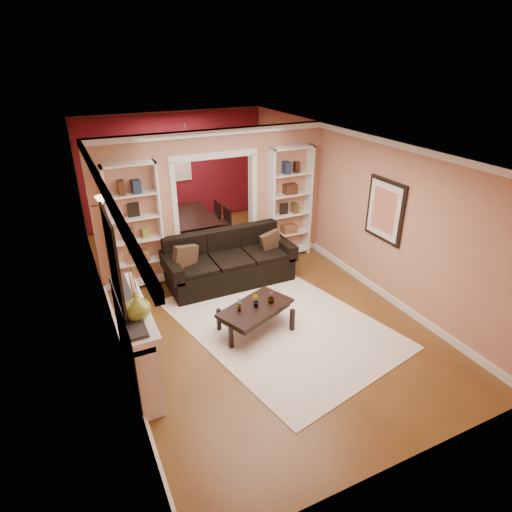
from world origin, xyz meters
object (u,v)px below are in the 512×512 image
coffee_table (255,318)px  bookshelf_left (136,228)px  sofa (230,259)px  fireplace (138,342)px  dining_table (192,227)px  bookshelf_right (290,203)px

coffee_table → bookshelf_left: size_ratio=0.50×
sofa → fireplace: (-2.06, -1.95, 0.11)m
coffee_table → dining_table: bearing=63.9°
bookshelf_left → dining_table: (1.50, 1.66, -0.84)m
bookshelf_right → dining_table: size_ratio=1.31×
coffee_table → fireplace: fireplace is taller
sofa → dining_table: sofa is taller
dining_table → fireplace: bearing=154.1°
coffee_table → bookshelf_left: bookshelf_left is taller
coffee_table → bookshelf_right: (1.82, 2.20, 0.93)m
coffee_table → dining_table: (0.21, 3.86, 0.09)m
fireplace → dining_table: size_ratio=0.97×
bookshelf_left → dining_table: 2.39m
coffee_table → bookshelf_right: size_ratio=0.50×
bookshelf_right → fireplace: 4.47m
coffee_table → fireplace: 1.89m
sofa → bookshelf_left: size_ratio=1.03×
coffee_table → fireplace: size_ratio=0.67×
sofa → bookshelf_left: (-1.52, 0.58, 0.68)m
fireplace → dining_table: 4.67m
coffee_table → bookshelf_left: 2.72m
sofa → fireplace: bearing=-136.6°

